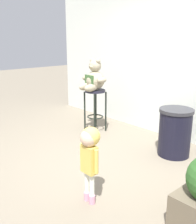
# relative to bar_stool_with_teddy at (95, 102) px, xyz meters

# --- Properties ---
(ground_plane) EXTENTS (24.00, 24.00, 0.00)m
(ground_plane) POSITION_rel_bar_stool_with_teddy_xyz_m (1.11, -0.97, -0.58)
(ground_plane) COLOR #796E5D
(building_wall) EXTENTS (6.29, 0.30, 3.77)m
(building_wall) POSITION_rel_bar_stool_with_teddy_xyz_m (1.11, 0.96, 1.30)
(building_wall) COLOR silver
(building_wall) RESTS_ON ground_plane
(bar_stool_with_teddy) EXTENTS (0.39, 0.39, 0.82)m
(bar_stool_with_teddy) POSITION_rel_bar_stool_with_teddy_xyz_m (0.00, 0.00, 0.00)
(bar_stool_with_teddy) COLOR #1F1E2D
(bar_stool_with_teddy) RESTS_ON ground_plane
(teddy_bear) EXTENTS (0.55, 0.50, 0.59)m
(teddy_bear) POSITION_rel_bar_stool_with_teddy_xyz_m (-0.00, -0.03, 0.46)
(teddy_bear) COLOR gray
(teddy_bear) RESTS_ON bar_stool_with_teddy
(child_walking) EXTENTS (0.28, 0.22, 0.88)m
(child_walking) POSITION_rel_bar_stool_with_teddy_xyz_m (1.74, -1.61, 0.06)
(child_walking) COLOR pink
(child_walking) RESTS_ON ground_plane
(trash_bin) EXTENTS (0.52, 0.52, 0.75)m
(trash_bin) POSITION_rel_bar_stool_with_teddy_xyz_m (1.67, 0.17, -0.20)
(trash_bin) COLOR black
(trash_bin) RESTS_ON ground_plane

